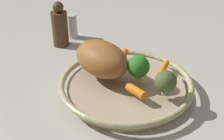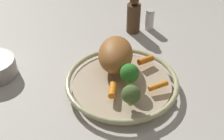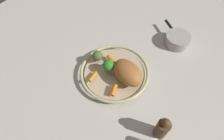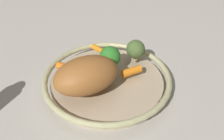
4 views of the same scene
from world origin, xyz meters
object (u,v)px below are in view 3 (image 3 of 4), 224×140
at_px(roast_chicken_piece, 128,73).
at_px(broccoli_floret_small, 108,65).
at_px(baby_carrot_back, 93,76).
at_px(broccoli_floret_large, 97,56).
at_px(pepper_mill, 162,129).
at_px(saucepan, 177,40).
at_px(serving_bowl, 115,73).
at_px(baby_carrot_center, 114,90).
at_px(baby_carrot_right, 111,59).

height_order(roast_chicken_piece, broccoli_floret_small, roast_chicken_piece).
distance_m(roast_chicken_piece, baby_carrot_back, 0.17).
distance_m(broccoli_floret_large, pepper_mill, 0.46).
bearing_deg(saucepan, baby_carrot_back, -113.05).
distance_m(serving_bowl, baby_carrot_center, 0.12).
height_order(broccoli_floret_small, saucepan, broccoli_floret_small).
xyz_separation_m(baby_carrot_right, saucepan, (0.20, 0.36, -0.02)).
distance_m(baby_carrot_right, pepper_mill, 0.42).
height_order(baby_carrot_right, baby_carrot_center, same).
bearing_deg(baby_carrot_back, baby_carrot_center, 0.96).
relative_size(serving_bowl, baby_carrot_back, 5.75).
xyz_separation_m(roast_chicken_piece, broccoli_floret_small, (-0.10, -0.02, -0.00)).
bearing_deg(baby_carrot_right, broccoli_floret_small, -64.27).
height_order(pepper_mill, saucepan, pepper_mill).
bearing_deg(pepper_mill, broccoli_floret_small, 163.71).
xyz_separation_m(broccoli_floret_large, broccoli_floret_small, (0.08, -0.01, 0.01)).
height_order(serving_bowl, roast_chicken_piece, roast_chicken_piece).
xyz_separation_m(baby_carrot_back, baby_carrot_center, (0.13, 0.00, 0.00)).
bearing_deg(baby_carrot_center, broccoli_floret_small, 140.11).
height_order(baby_carrot_center, broccoli_floret_small, broccoli_floret_small).
relative_size(baby_carrot_center, broccoli_floret_small, 0.77).
bearing_deg(baby_carrot_back, saucepan, 66.95).
bearing_deg(baby_carrot_right, baby_carrot_back, -92.85).
distance_m(roast_chicken_piece, baby_carrot_right, 0.14).
bearing_deg(saucepan, broccoli_floret_large, -122.98).
bearing_deg(broccoli_floret_large, baby_carrot_center, -26.94).
distance_m(broccoli_floret_small, pepper_mill, 0.38).
distance_m(broccoli_floret_large, broccoli_floret_small, 0.09).
distance_m(roast_chicken_piece, broccoli_floret_large, 0.18).
bearing_deg(serving_bowl, baby_carrot_center, -54.35).
relative_size(baby_carrot_back, broccoli_floret_large, 0.96).
height_order(roast_chicken_piece, baby_carrot_back, roast_chicken_piece).
bearing_deg(baby_carrot_back, broccoli_floret_small, 67.04).
bearing_deg(baby_carrot_back, baby_carrot_right, 87.15).
relative_size(baby_carrot_right, baby_carrot_center, 1.01).
relative_size(baby_carrot_back, broccoli_floret_small, 0.86).
bearing_deg(pepper_mill, baby_carrot_right, 157.32).
distance_m(serving_bowl, broccoli_floret_small, 0.07).
distance_m(baby_carrot_right, broccoli_floret_small, 0.07).
relative_size(baby_carrot_center, broccoli_floret_large, 0.86).
bearing_deg(baby_carrot_back, pepper_mill, -3.57).
bearing_deg(baby_carrot_right, baby_carrot_center, -48.11).
bearing_deg(serving_bowl, roast_chicken_piece, 4.13).
height_order(baby_carrot_back, pepper_mill, pepper_mill).
distance_m(baby_carrot_back, baby_carrot_center, 0.13).
bearing_deg(saucepan, serving_bowl, -110.70).
height_order(baby_carrot_center, saucepan, baby_carrot_center).
bearing_deg(baby_carrot_right, serving_bowl, -37.20).
height_order(baby_carrot_right, saucepan, same).
height_order(baby_carrot_right, baby_carrot_back, baby_carrot_right).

